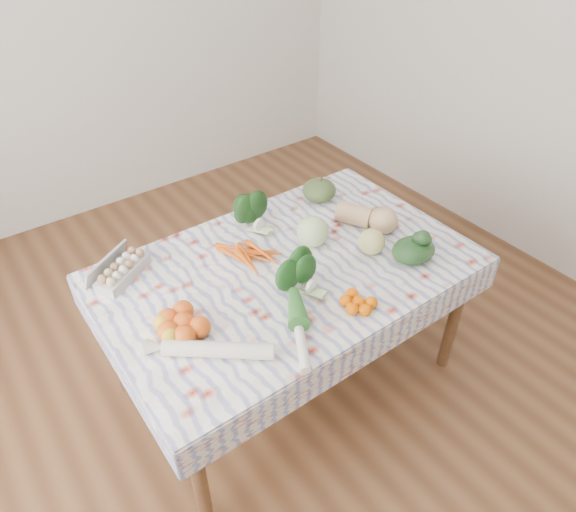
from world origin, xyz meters
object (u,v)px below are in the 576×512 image
at_px(egg_carton, 123,271).
at_px(butternut_squash, 368,215).
at_px(kabocha_squash, 319,190).
at_px(dining_table, 288,280).
at_px(grapefruit, 372,242).
at_px(cabbage, 313,231).

xyz_separation_m(egg_carton, butternut_squash, (1.13, -0.34, 0.03)).
xyz_separation_m(kabocha_squash, butternut_squash, (0.03, -0.34, 0.01)).
bearing_deg(butternut_squash, dining_table, 154.49).
bearing_deg(dining_table, kabocha_squash, 37.41).
relative_size(egg_carton, grapefruit, 2.21).
xyz_separation_m(egg_carton, grapefruit, (1.00, -0.51, 0.03)).
bearing_deg(butternut_squash, cabbage, 144.05).
distance_m(kabocha_squash, grapefruit, 0.51).
distance_m(egg_carton, grapefruit, 1.12).
relative_size(butternut_squash, grapefruit, 2.40).
distance_m(dining_table, cabbage, 0.26).
relative_size(dining_table, grapefruit, 12.88).
bearing_deg(grapefruit, dining_table, 158.65).
bearing_deg(cabbage, kabocha_squash, 46.65).
xyz_separation_m(kabocha_squash, grapefruit, (-0.10, -0.50, 0.00)).
relative_size(egg_carton, butternut_squash, 0.92).
height_order(egg_carton, kabocha_squash, kabocha_squash).
relative_size(dining_table, cabbage, 10.62).
bearing_deg(kabocha_squash, grapefruit, -101.02).
xyz_separation_m(dining_table, butternut_squash, (0.50, 0.02, 0.15)).
relative_size(kabocha_squash, cabbage, 1.19).
height_order(cabbage, butternut_squash, cabbage).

